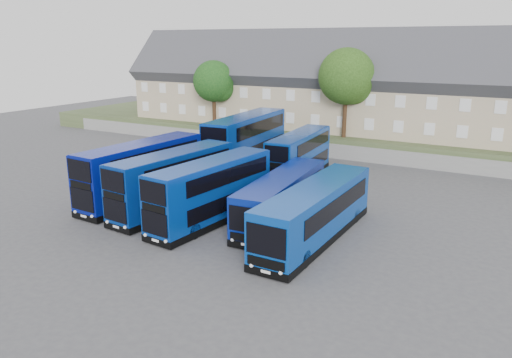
# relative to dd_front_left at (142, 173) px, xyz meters

# --- Properties ---
(ground) EXTENTS (120.00, 120.00, 0.00)m
(ground) POSITION_rel_dd_front_left_xyz_m (5.95, -3.25, -2.17)
(ground) COLOR #444449
(ground) RESTS_ON ground
(retaining_wall) EXTENTS (70.00, 0.40, 1.50)m
(retaining_wall) POSITION_rel_dd_front_left_xyz_m (5.95, 20.75, -1.42)
(retaining_wall) COLOR slate
(retaining_wall) RESTS_ON ground
(earth_bank) EXTENTS (80.00, 20.00, 2.00)m
(earth_bank) POSITION_rel_dd_front_left_xyz_m (5.95, 30.75, -1.17)
(earth_bank) COLOR #3F4E2B
(earth_bank) RESTS_ON ground
(terrace_row) EXTENTS (54.00, 10.40, 11.20)m
(terrace_row) POSITION_rel_dd_front_left_xyz_m (5.95, 26.75, 4.43)
(terrace_row) COLOR tan
(terrace_row) RESTS_ON earth_bank
(dd_front_left) EXTENTS (3.20, 11.25, 4.42)m
(dd_front_left) POSITION_rel_dd_front_left_xyz_m (0.00, 0.00, 0.00)
(dd_front_left) COLOR navy
(dd_front_left) RESTS_ON ground
(dd_front_mid) EXTENTS (3.47, 10.82, 4.23)m
(dd_front_mid) POSITION_rel_dd_front_left_xyz_m (3.54, -0.66, -0.10)
(dd_front_mid) COLOR navy
(dd_front_mid) RESTS_ON ground
(dd_front_right) EXTENTS (3.41, 10.63, 4.15)m
(dd_front_right) POSITION_rel_dd_front_left_xyz_m (7.19, -1.27, -0.13)
(dd_front_right) COLOR navy
(dd_front_right) RESTS_ON ground
(dd_rear_left) EXTENTS (3.65, 12.54, 4.92)m
(dd_rear_left) POSITION_rel_dd_front_left_xyz_m (1.36, 13.19, 0.25)
(dd_rear_left) COLOR navy
(dd_rear_left) RESTS_ON ground
(dd_rear_right) EXTENTS (3.01, 10.29, 4.04)m
(dd_rear_right) POSITION_rel_dd_front_left_xyz_m (7.71, 11.54, -0.19)
(dd_rear_right) COLOR navy
(dd_rear_right) RESTS_ON ground
(coach_east_a) EXTENTS (3.37, 11.54, 3.11)m
(coach_east_a) POSITION_rel_dd_front_left_xyz_m (11.13, 1.27, -0.65)
(coach_east_a) COLOR navy
(coach_east_a) RESTS_ON ground
(coach_east_b) EXTENTS (2.78, 12.38, 3.37)m
(coach_east_b) POSITION_rel_dd_front_left_xyz_m (14.41, -0.77, -0.52)
(coach_east_b) COLOR #083B9A
(coach_east_b) RESTS_ON ground
(tree_west) EXTENTS (4.80, 4.80, 7.65)m
(tree_west) POSITION_rel_dd_front_left_xyz_m (-7.91, 21.85, 4.88)
(tree_west) COLOR #382314
(tree_west) RESTS_ON earth_bank
(tree_mid) EXTENTS (5.76, 5.76, 9.18)m
(tree_mid) POSITION_rel_dd_front_left_xyz_m (8.09, 22.35, 5.90)
(tree_mid) COLOR #382314
(tree_mid) RESTS_ON earth_bank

